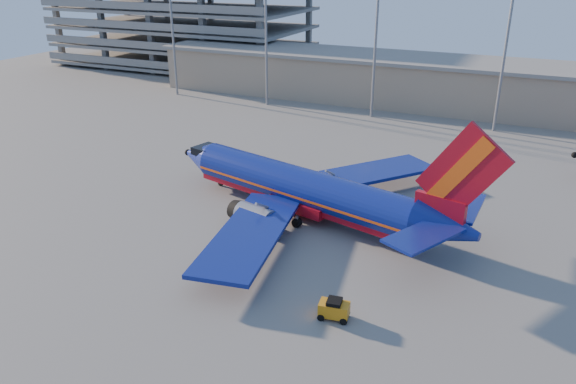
# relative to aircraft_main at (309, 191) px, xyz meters

# --- Properties ---
(ground) EXTENTS (220.00, 220.00, 0.00)m
(ground) POSITION_rel_aircraft_main_xyz_m (-0.61, -4.94, -2.84)
(ground) COLOR slate
(ground) RESTS_ON ground
(terminal_building) EXTENTS (122.00, 16.00, 8.50)m
(terminal_building) POSITION_rel_aircraft_main_xyz_m (9.39, 53.06, 1.48)
(terminal_building) COLOR #9D876C
(terminal_building) RESTS_ON ground
(parking_garage) EXTENTS (62.00, 32.00, 21.40)m
(parking_garage) POSITION_rel_aircraft_main_xyz_m (-62.61, 69.11, 8.89)
(parking_garage) COLOR slate
(parking_garage) RESTS_ON ground
(light_mast_row) EXTENTS (101.60, 1.60, 28.65)m
(light_mast_row) POSITION_rel_aircraft_main_xyz_m (4.39, 41.06, 14.72)
(light_mast_row) COLOR gray
(light_mast_row) RESTS_ON ground
(aircraft_main) EXTENTS (38.51, 36.57, 13.29)m
(aircraft_main) POSITION_rel_aircraft_main_xyz_m (0.00, 0.00, 0.00)
(aircraft_main) COLOR navy
(aircraft_main) RESTS_ON ground
(baggage_tug) EXTENTS (2.46, 1.69, 1.65)m
(baggage_tug) POSITION_rel_aircraft_main_xyz_m (8.88, -16.09, -1.98)
(baggage_tug) COLOR orange
(baggage_tug) RESTS_ON ground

